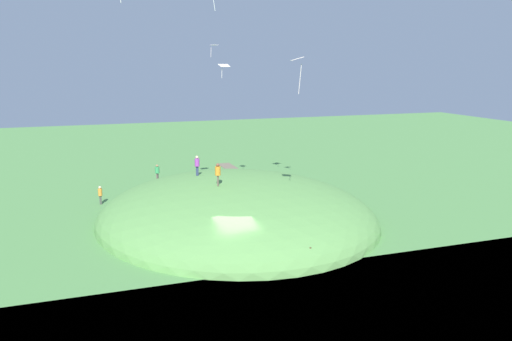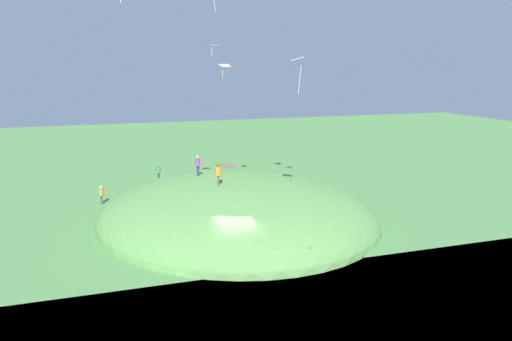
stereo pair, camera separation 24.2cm
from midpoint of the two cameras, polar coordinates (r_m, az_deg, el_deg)
ground_plane at (r=33.26m, az=-2.12°, el=-9.69°), size 160.00×160.00×0.00m
grass_hill at (r=41.28m, az=-1.99°, el=-5.36°), size 24.80×22.07×6.48m
dirt_path at (r=55.56m, az=-0.81°, el=-0.83°), size 17.96×1.99×0.04m
person_watching_kites at (r=38.34m, az=-4.10°, el=-0.14°), size 0.54×0.54×1.75m
person_walking_path at (r=47.06m, az=-16.86°, el=-2.39°), size 0.49×0.49×1.67m
person_with_child at (r=42.65m, az=-6.40°, el=0.83°), size 0.49×0.49×1.70m
person_near_shore at (r=49.16m, az=-10.78°, el=-0.00°), size 0.58×0.58×1.57m
kite_2 at (r=32.25m, az=4.86°, el=12.24°), size 1.36×1.13×2.28m
kite_8 at (r=42.58m, az=-3.37°, el=11.66°), size 0.69×0.94×1.15m
kite_11 at (r=43.29m, az=-4.50°, el=13.80°), size 0.63×0.73×1.00m
mooring_post at (r=31.55m, az=6.25°, el=-9.71°), size 0.14×0.14×1.31m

